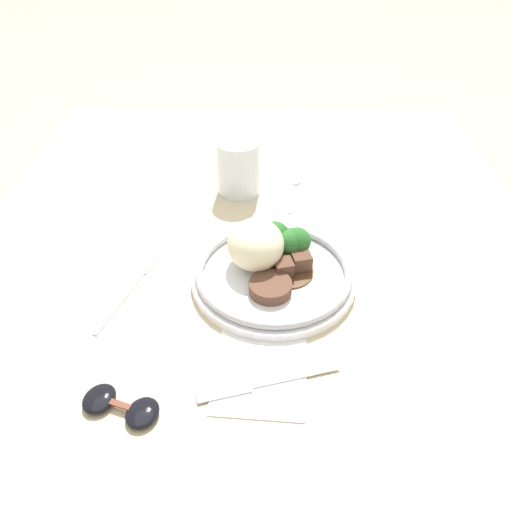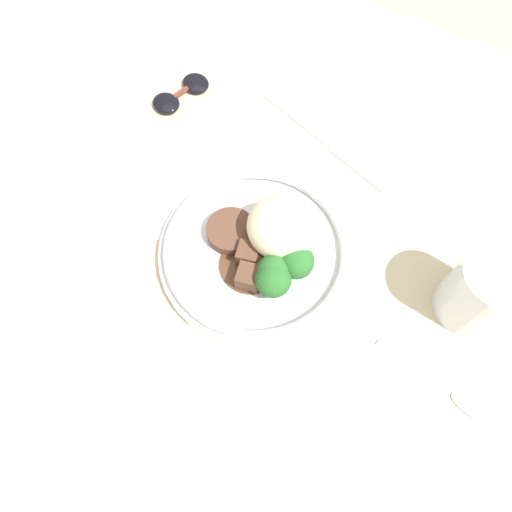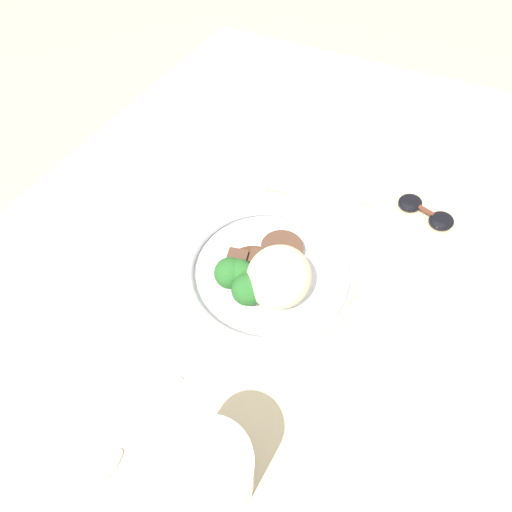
{
  "view_description": "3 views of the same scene",
  "coord_description": "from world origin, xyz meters",
  "views": [
    {
      "loc": [
        -0.54,
        -0.01,
        0.54
      ],
      "look_at": [
        0.02,
        -0.0,
        0.08
      ],
      "focal_mm": 35.0,
      "sensor_mm": 36.0,
      "label": 1
    },
    {
      "loc": [
        0.14,
        -0.26,
        0.62
      ],
      "look_at": [
        0.02,
        -0.04,
        0.08
      ],
      "focal_mm": 35.0,
      "sensor_mm": 36.0,
      "label": 2
    },
    {
      "loc": [
        0.31,
        0.1,
        0.52
      ],
      "look_at": [
        0.01,
        -0.05,
        0.08
      ],
      "focal_mm": 28.0,
      "sensor_mm": 36.0,
      "label": 3
    }
  ],
  "objects": [
    {
      "name": "fork",
      "position": [
        -0.18,
        -0.0,
        0.04
      ],
      "size": [
        0.06,
        0.18,
        0.0
      ],
      "rotation": [
        0.0,
        0.0,
        1.84
      ],
      "color": "silver",
      "rests_on": "napkin"
    },
    {
      "name": "sunglasses",
      "position": [
        -0.21,
        0.15,
        0.05
      ],
      "size": [
        0.07,
        0.1,
        0.01
      ],
      "rotation": [
        0.0,
        0.0,
        -0.32
      ],
      "color": "black",
      "rests_on": "dining_table"
    },
    {
      "name": "knife",
      "position": [
        0.02,
        0.17,
        0.04
      ],
      "size": [
        0.22,
        0.08,
        0.0
      ],
      "rotation": [
        0.0,
        0.0,
        -0.3
      ],
      "color": "silver",
      "rests_on": "dining_table"
    },
    {
      "name": "ground_plane",
      "position": [
        0.0,
        0.0,
        0.0
      ],
      "size": [
        8.0,
        8.0,
        0.0
      ],
      "primitive_type": "plane",
      "color": "tan"
    },
    {
      "name": "spoon",
      "position": [
        0.3,
        -0.07,
        0.04
      ],
      "size": [
        0.15,
        0.04,
        0.01
      ],
      "rotation": [
        0.0,
        0.0,
        -0.16
      ],
      "color": "silver",
      "rests_on": "dining_table"
    },
    {
      "name": "napkin",
      "position": [
        -0.16,
        -0.01,
        0.04
      ],
      "size": [
        0.14,
        0.12,
        0.0
      ],
      "color": "white",
      "rests_on": "dining_table"
    },
    {
      "name": "dining_table",
      "position": [
        0.0,
        0.0,
        0.02
      ],
      "size": [
        1.31,
        0.95,
        0.04
      ],
      "color": "beige",
      "rests_on": "ground"
    },
    {
      "name": "juice_glass",
      "position": [
        0.27,
        0.04,
        0.09
      ],
      "size": [
        0.08,
        0.08,
        0.1
      ],
      "color": "orange",
      "rests_on": "dining_table"
    },
    {
      "name": "plate",
      "position": [
        0.02,
        -0.02,
        0.07
      ],
      "size": [
        0.24,
        0.24,
        0.09
      ],
      "color": "white",
      "rests_on": "dining_table"
    }
  ]
}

